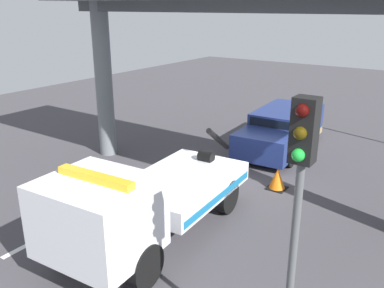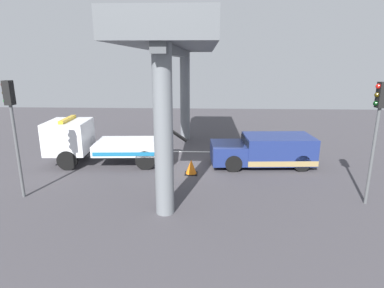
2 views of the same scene
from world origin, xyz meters
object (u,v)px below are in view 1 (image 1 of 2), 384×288
at_px(towed_van_green, 282,130).
at_px(traffic_cone_orange, 277,179).
at_px(traffic_light_far, 299,187).
at_px(tow_truck_white, 140,202).

distance_m(towed_van_green, traffic_cone_orange, 4.17).
xyz_separation_m(towed_van_green, traffic_light_far, (10.52, 4.47, 2.58)).
bearing_deg(traffic_cone_orange, towed_van_green, -158.85).
bearing_deg(towed_van_green, tow_truck_white, 0.34).
distance_m(tow_truck_white, traffic_cone_orange, 5.36).
relative_size(traffic_light_far, traffic_cone_orange, 6.44).
height_order(traffic_light_far, traffic_cone_orange, traffic_light_far).
xyz_separation_m(towed_van_green, traffic_cone_orange, (3.87, 1.50, -0.44)).
height_order(towed_van_green, traffic_cone_orange, towed_van_green).
bearing_deg(towed_van_green, traffic_cone_orange, 21.15).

